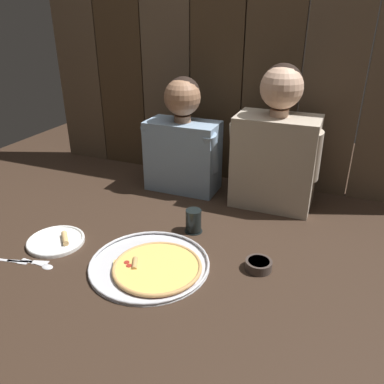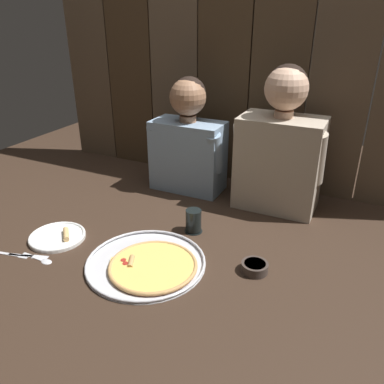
{
  "view_description": "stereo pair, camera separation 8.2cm",
  "coord_description": "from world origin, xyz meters",
  "px_view_note": "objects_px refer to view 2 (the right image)",
  "views": [
    {
      "loc": [
        0.5,
        -1.18,
        0.83
      ],
      "look_at": [
        -0.02,
        0.1,
        0.18
      ],
      "focal_mm": 36.14,
      "sensor_mm": 36.0,
      "label": 1
    },
    {
      "loc": [
        0.57,
        -1.14,
        0.83
      ],
      "look_at": [
        -0.02,
        0.1,
        0.18
      ],
      "focal_mm": 36.14,
      "sensor_mm": 36.0,
      "label": 2
    }
  ],
  "objects_px": {
    "drinking_glass": "(194,221)",
    "diner_right": "(280,147)",
    "pizza_tray": "(149,264)",
    "diner_left": "(188,140)",
    "dipping_bowl": "(255,267)",
    "dinner_plate": "(58,237)"
  },
  "relations": [
    {
      "from": "drinking_glass",
      "to": "diner_right",
      "type": "bearing_deg",
      "value": 57.32
    },
    {
      "from": "pizza_tray",
      "to": "diner_left",
      "type": "distance_m",
      "value": 0.73
    },
    {
      "from": "dipping_bowl",
      "to": "diner_left",
      "type": "relative_size",
      "value": 0.17
    },
    {
      "from": "drinking_glass",
      "to": "pizza_tray",
      "type": "bearing_deg",
      "value": -98.13
    },
    {
      "from": "dinner_plate",
      "to": "diner_right",
      "type": "height_order",
      "value": "diner_right"
    },
    {
      "from": "dipping_bowl",
      "to": "diner_right",
      "type": "bearing_deg",
      "value": 97.19
    },
    {
      "from": "drinking_glass",
      "to": "dinner_plate",
      "type": "bearing_deg",
      "value": -148.42
    },
    {
      "from": "drinking_glass",
      "to": "diner_left",
      "type": "distance_m",
      "value": 0.48
    },
    {
      "from": "diner_right",
      "to": "dinner_plate",
      "type": "bearing_deg",
      "value": -136.85
    },
    {
      "from": "diner_right",
      "to": "diner_left",
      "type": "bearing_deg",
      "value": -179.98
    },
    {
      "from": "diner_right",
      "to": "dipping_bowl",
      "type": "bearing_deg",
      "value": -82.81
    },
    {
      "from": "pizza_tray",
      "to": "diner_left",
      "type": "height_order",
      "value": "diner_left"
    },
    {
      "from": "dinner_plate",
      "to": "drinking_glass",
      "type": "relative_size",
      "value": 2.26
    },
    {
      "from": "dinner_plate",
      "to": "drinking_glass",
      "type": "xyz_separation_m",
      "value": [
        0.47,
        0.29,
        0.04
      ]
    },
    {
      "from": "dinner_plate",
      "to": "diner_right",
      "type": "relative_size",
      "value": 0.35
    },
    {
      "from": "drinking_glass",
      "to": "diner_left",
      "type": "xyz_separation_m",
      "value": [
        -0.21,
        0.38,
        0.21
      ]
    },
    {
      "from": "pizza_tray",
      "to": "dipping_bowl",
      "type": "xyz_separation_m",
      "value": [
        0.35,
        0.13,
        0.01
      ]
    },
    {
      "from": "pizza_tray",
      "to": "diner_left",
      "type": "bearing_deg",
      "value": 104.23
    },
    {
      "from": "pizza_tray",
      "to": "dipping_bowl",
      "type": "distance_m",
      "value": 0.38
    },
    {
      "from": "diner_left",
      "to": "diner_right",
      "type": "relative_size",
      "value": 0.88
    },
    {
      "from": "dinner_plate",
      "to": "dipping_bowl",
      "type": "xyz_separation_m",
      "value": [
        0.78,
        0.13,
        0.01
      ]
    },
    {
      "from": "dipping_bowl",
      "to": "pizza_tray",
      "type": "bearing_deg",
      "value": -159.09
    }
  ]
}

